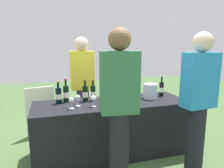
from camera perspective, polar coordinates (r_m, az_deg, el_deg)
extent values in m
plane|color=#476638|center=(3.12, 0.00, -17.99)|extent=(12.00, 12.00, 0.00)
cube|color=black|center=(2.96, 0.00, -11.78)|extent=(2.08, 0.72, 0.73)
cylinder|color=black|center=(2.86, -14.36, -3.11)|extent=(0.08, 0.08, 0.20)
cylinder|color=black|center=(2.83, -14.50, -0.32)|extent=(0.03, 0.03, 0.08)
cylinder|color=gold|center=(2.82, -14.54, 0.63)|extent=(0.03, 0.03, 0.02)
cylinder|color=silver|center=(2.86, -14.35, -3.31)|extent=(0.08, 0.08, 0.07)
cylinder|color=black|center=(2.89, -12.42, -2.68)|extent=(0.08, 0.08, 0.22)
cylinder|color=black|center=(2.86, -12.54, 0.24)|extent=(0.03, 0.03, 0.08)
cylinder|color=maroon|center=(2.85, -12.58, 1.18)|extent=(0.03, 0.03, 0.02)
cylinder|color=silver|center=(2.89, -12.41, -2.90)|extent=(0.08, 0.08, 0.08)
cylinder|color=black|center=(2.88, -7.32, -2.67)|extent=(0.07, 0.07, 0.21)
cylinder|color=black|center=(2.85, -7.39, 0.21)|extent=(0.03, 0.03, 0.08)
cylinder|color=gold|center=(2.84, -7.42, 1.19)|extent=(0.03, 0.03, 0.02)
cylinder|color=silver|center=(2.88, -7.32, -2.87)|extent=(0.07, 0.07, 0.07)
cylinder|color=black|center=(2.92, -5.19, -2.49)|extent=(0.07, 0.07, 0.21)
cylinder|color=black|center=(2.89, -5.24, 0.28)|extent=(0.03, 0.03, 0.08)
cylinder|color=gold|center=(2.88, -5.25, 1.20)|extent=(0.03, 0.03, 0.02)
cylinder|color=silver|center=(2.92, -5.18, -2.69)|extent=(0.07, 0.07, 0.07)
cylinder|color=black|center=(2.97, -0.82, -2.00)|extent=(0.07, 0.07, 0.23)
cylinder|color=black|center=(2.94, -0.83, 0.99)|extent=(0.03, 0.03, 0.09)
cylinder|color=maroon|center=(2.93, -0.83, 2.00)|extent=(0.03, 0.03, 0.02)
cylinder|color=silver|center=(2.97, -0.82, -2.22)|extent=(0.07, 0.07, 0.08)
cylinder|color=black|center=(3.09, 5.89, -1.75)|extent=(0.08, 0.08, 0.21)
cylinder|color=black|center=(3.06, 5.94, 0.94)|extent=(0.03, 0.03, 0.09)
cylinder|color=black|center=(3.05, 5.96, 1.91)|extent=(0.03, 0.03, 0.02)
cylinder|color=silver|center=(3.09, 5.88, -1.94)|extent=(0.08, 0.08, 0.07)
cylinder|color=black|center=(3.25, 13.31, -1.36)|extent=(0.07, 0.07, 0.21)
cylinder|color=black|center=(3.22, 13.41, 1.04)|extent=(0.02, 0.02, 0.07)
cylinder|color=black|center=(3.22, 13.45, 1.80)|extent=(0.03, 0.03, 0.02)
cylinder|color=silver|center=(3.25, 13.30, -1.54)|extent=(0.07, 0.07, 0.07)
cylinder|color=silver|center=(2.61, -10.94, -6.59)|extent=(0.07, 0.07, 0.00)
cylinder|color=silver|center=(2.60, -10.97, -5.74)|extent=(0.01, 0.01, 0.08)
sphere|color=silver|center=(2.58, -11.03, -4.30)|extent=(0.07, 0.07, 0.07)
sphere|color=#590C19|center=(2.58, -11.02, -4.55)|extent=(0.04, 0.04, 0.04)
cylinder|color=silver|center=(2.70, -9.25, -5.94)|extent=(0.06, 0.06, 0.00)
cylinder|color=silver|center=(2.69, -9.27, -5.08)|extent=(0.01, 0.01, 0.08)
sphere|color=silver|center=(2.67, -9.32, -3.63)|extent=(0.07, 0.07, 0.07)
sphere|color=#590C19|center=(2.67, -9.31, -3.88)|extent=(0.04, 0.04, 0.04)
cylinder|color=silver|center=(2.65, -5.03, -6.12)|extent=(0.06, 0.06, 0.00)
cylinder|color=silver|center=(2.64, -5.05, -5.34)|extent=(0.01, 0.01, 0.07)
sphere|color=silver|center=(2.62, -5.07, -3.90)|extent=(0.07, 0.07, 0.07)
cylinder|color=silver|center=(2.70, -2.48, -5.76)|extent=(0.06, 0.06, 0.00)
cylinder|color=silver|center=(2.69, -2.49, -4.98)|extent=(0.01, 0.01, 0.07)
sphere|color=silver|center=(2.67, -2.50, -3.58)|extent=(0.07, 0.07, 0.07)
sphere|color=#590C19|center=(2.68, -2.50, -3.83)|extent=(0.04, 0.04, 0.04)
cylinder|color=silver|center=(2.77, 5.87, -5.40)|extent=(0.06, 0.06, 0.00)
cylinder|color=silver|center=(2.76, 5.89, -4.65)|extent=(0.01, 0.01, 0.07)
sphere|color=silver|center=(2.74, 5.91, -3.29)|extent=(0.07, 0.07, 0.07)
cylinder|color=silver|center=(3.07, 10.39, -1.91)|extent=(0.20, 0.20, 0.21)
cylinder|color=#3F3351|center=(3.49, -7.84, -7.74)|extent=(0.20, 0.20, 0.80)
cube|color=yellow|center=(3.33, -8.15, 3.75)|extent=(0.37, 0.21, 0.60)
sphere|color=beige|center=(3.31, -8.34, 10.78)|extent=(0.22, 0.22, 0.22)
cylinder|color=black|center=(2.31, 1.90, -17.40)|extent=(0.21, 0.21, 0.82)
cube|color=#337247|center=(2.07, 2.02, 0.43)|extent=(0.40, 0.25, 0.62)
sphere|color=brown|center=(2.04, 2.10, 12.13)|extent=(0.22, 0.22, 0.22)
cylinder|color=black|center=(2.70, 21.69, -14.06)|extent=(0.20, 0.20, 0.81)
cube|color=#268CCC|center=(2.49, 22.83, 0.94)|extent=(0.38, 0.23, 0.61)
sphere|color=beige|center=(2.46, 23.54, 10.46)|extent=(0.22, 0.22, 0.22)
cube|color=white|center=(3.71, -18.90, -7.03)|extent=(0.46, 0.13, 0.81)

